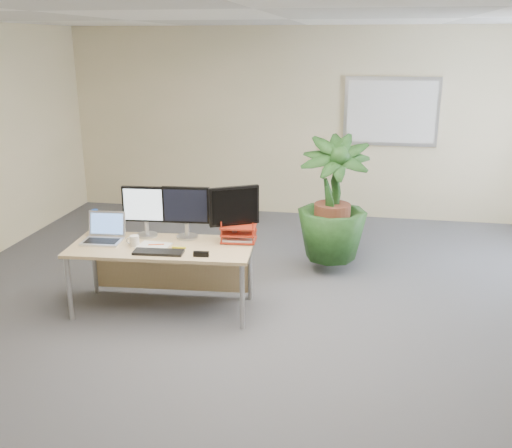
% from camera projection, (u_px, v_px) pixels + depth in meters
% --- Properties ---
extents(floor, '(8.00, 8.00, 0.00)m').
position_uv_depth(floor, '(254.00, 344.00, 4.89)').
color(floor, '#444449').
rests_on(floor, ground).
extents(back_wall, '(7.00, 0.04, 2.70)m').
position_uv_depth(back_wall, '(305.00, 124.00, 8.22)').
color(back_wall, beige).
rests_on(back_wall, floor).
extents(ceiling, '(7.00, 8.00, 0.02)m').
position_uv_depth(ceiling, '(254.00, 9.00, 4.06)').
color(ceiling, white).
rests_on(ceiling, back_wall).
extents(whiteboard, '(1.30, 0.04, 0.95)m').
position_uv_depth(whiteboard, '(391.00, 112.00, 7.92)').
color(whiteboard, silver).
rests_on(whiteboard, back_wall).
extents(desk, '(1.75, 0.84, 0.65)m').
position_uv_depth(desk, '(165.00, 256.00, 5.46)').
color(desk, tan).
rests_on(desk, floor).
extents(floor_plant, '(0.88, 0.88, 1.50)m').
position_uv_depth(floor_plant, '(332.00, 206.00, 6.26)').
color(floor_plant, '#173613').
rests_on(floor_plant, floor).
extents(monitor_left, '(0.45, 0.20, 0.50)m').
position_uv_depth(monitor_left, '(145.00, 208.00, 5.51)').
color(monitor_left, '#A4A4A8').
rests_on(monitor_left, desk).
extents(monitor_right, '(0.46, 0.21, 0.51)m').
position_uv_depth(monitor_right, '(186.00, 209.00, 5.46)').
color(monitor_right, '#A4A4A8').
rests_on(monitor_right, desk).
extents(monitor_dark, '(0.44, 0.27, 0.54)m').
position_uv_depth(monitor_dark, '(234.00, 210.00, 5.37)').
color(monitor_dark, '#A4A4A8').
rests_on(monitor_dark, desk).
extents(laptop, '(0.39, 0.34, 0.26)m').
position_uv_depth(laptop, '(104.00, 234.00, 5.46)').
color(laptop, silver).
rests_on(laptop, desk).
extents(keyboard, '(0.46, 0.18, 0.03)m').
position_uv_depth(keyboard, '(158.00, 252.00, 5.13)').
color(keyboard, black).
rests_on(keyboard, desk).
extents(coffee_mug, '(0.13, 0.09, 0.10)m').
position_uv_depth(coffee_mug, '(134.00, 241.00, 5.32)').
color(coffee_mug, silver).
rests_on(coffee_mug, desk).
extents(spiral_notebook, '(0.30, 0.23, 0.01)m').
position_uv_depth(spiral_notebook, '(154.00, 246.00, 5.31)').
color(spiral_notebook, silver).
rests_on(spiral_notebook, desk).
extents(orange_pen, '(0.14, 0.05, 0.01)m').
position_uv_depth(orange_pen, '(156.00, 244.00, 5.32)').
color(orange_pen, '#FD5B1C').
rests_on(orange_pen, spiral_notebook).
extents(yellow_highlighter, '(0.13, 0.03, 0.02)m').
position_uv_depth(yellow_highlighter, '(179.00, 248.00, 5.26)').
color(yellow_highlighter, yellow).
rests_on(yellow_highlighter, desk).
extents(water_bottle, '(0.07, 0.07, 0.26)m').
position_uv_depth(water_bottle, '(96.00, 223.00, 5.60)').
color(water_bottle, '#A8BCC5').
rests_on(water_bottle, desk).
extents(letter_tray, '(0.34, 0.27, 0.15)m').
position_uv_depth(letter_tray, '(239.00, 234.00, 5.43)').
color(letter_tray, '#A12513').
rests_on(letter_tray, desk).
extents(stapler, '(0.14, 0.05, 0.05)m').
position_uv_depth(stapler, '(201.00, 254.00, 5.06)').
color(stapler, black).
rests_on(stapler, desk).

